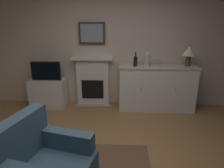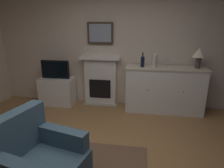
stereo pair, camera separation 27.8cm
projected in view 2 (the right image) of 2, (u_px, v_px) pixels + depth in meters
name	position (u px, v px, depth m)	size (l,w,h in m)	color
wall_rear	(122.00, 40.00, 4.26)	(5.73, 0.06, 2.89)	beige
fireplace_unit	(101.00, 81.00, 4.48)	(0.87, 0.30, 1.10)	white
framed_picture	(100.00, 33.00, 4.20)	(0.55, 0.04, 0.45)	#473323
sideboard_cabinet	(164.00, 90.00, 4.13)	(1.60, 0.49, 0.96)	white
table_lamp	(199.00, 54.00, 3.82)	(0.26, 0.26, 0.40)	#4C4742
wine_bottle	(143.00, 62.00, 3.98)	(0.08, 0.08, 0.29)	black
wine_glass_left	(162.00, 61.00, 3.95)	(0.07, 0.07, 0.16)	silver
wine_glass_center	(168.00, 61.00, 3.97)	(0.07, 0.07, 0.16)	silver
vase_decorative	(155.00, 60.00, 3.93)	(0.11, 0.11, 0.28)	beige
tv_cabinet	(58.00, 91.00, 4.54)	(0.75, 0.42, 0.62)	white
tv_set	(55.00, 69.00, 4.36)	(0.62, 0.07, 0.40)	black
armchair	(38.00, 162.00, 2.16)	(0.97, 0.93, 0.92)	#3F596B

